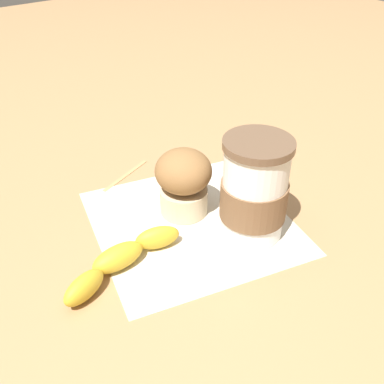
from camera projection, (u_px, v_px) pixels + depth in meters
The scene contains 6 objects.
ground_plane at pixel (192, 222), 0.65m from camera, with size 3.00×3.00×0.00m, color #A87C51.
paper_napkin at pixel (192, 222), 0.65m from camera, with size 0.27×0.27×0.00m, color beige.
coffee_cup at pixel (254, 191), 0.59m from camera, with size 0.09×0.09×0.14m.
muffin at pixel (184, 180), 0.64m from camera, with size 0.08×0.08×0.10m.
banana at pixel (121, 259), 0.56m from camera, with size 0.18×0.06×0.03m.
wooden_stirrer at pixel (126, 175), 0.75m from camera, with size 0.11×0.01×0.00m, color tan.
Camera 1 is at (0.31, 0.40, 0.41)m, focal length 42.00 mm.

